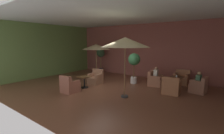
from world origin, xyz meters
The scene contains 19 objects.
ground_plane centered at (0.00, 0.00, -0.01)m, with size 11.32×8.25×0.02m, color brown.
wall_back_brick centered at (0.00, 4.08, 1.88)m, with size 11.32×0.08×3.76m, color brown.
wall_left_accent centered at (-5.62, 0.00, 1.88)m, with size 0.08×8.25×3.76m, color #607E40.
ceiling_slab centered at (0.00, 0.00, 3.79)m, with size 11.32×8.25×0.06m, color silver.
cafe_table_front_left centered at (2.85, 2.44, 0.48)m, with size 0.66×0.66×0.64m.
armchair_front_left_north centered at (2.86, 3.59, 0.32)m, with size 0.81×0.77×0.84m.
armchair_front_left_east centered at (1.71, 2.28, 0.31)m, with size 0.85×0.91×0.82m.
armchair_front_left_south centered at (2.93, 1.29, 0.32)m, with size 0.83×0.78×0.88m.
armchair_front_left_west centered at (3.98, 2.30, 0.32)m, with size 0.79×0.79×0.82m.
cafe_table_front_right centered at (-1.25, -0.47, 0.44)m, with size 0.65×0.65×0.64m.
armchair_front_right_north centered at (-1.23, -1.50, 0.32)m, with size 0.74×0.76×0.88m.
armchair_front_right_east centered at (-1.34, 0.55, 0.31)m, with size 0.79×0.79×0.86m.
patio_umbrella_tall_red centered at (1.36, -0.45, 2.48)m, with size 2.16×2.16×2.72m.
patio_umbrella_center_beige centered at (-2.55, 1.96, 2.16)m, with size 1.95×1.95×2.36m.
potted_tree_left_corner centered at (-3.48, 3.52, 1.44)m, with size 0.68×0.68×1.96m.
potted_tree_mid_left centered at (0.47, 2.01, 1.31)m, with size 0.73×0.73×1.84m.
patron_blue_shirt centered at (3.95, 2.30, 0.72)m, with size 0.24×0.38×0.63m.
patron_by_window centered at (1.75, 2.28, 0.72)m, with size 0.25×0.40×0.68m.
iced_drink_cup centered at (2.87, 2.39, 0.69)m, with size 0.08×0.08×0.11m, color white.
Camera 1 is at (5.17, -6.50, 2.52)m, focal length 25.87 mm.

